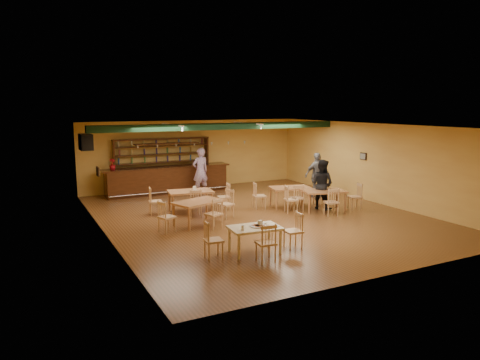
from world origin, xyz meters
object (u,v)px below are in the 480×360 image
bar_counter (167,180)px  patron_right_a (322,184)px  dining_table_b (290,197)px  patron_bar (200,171)px  dining_table_a (191,201)px  near_table (255,240)px  dining_table_d (323,201)px  dining_table_c (198,213)px

bar_counter → patron_right_a: (4.01, -5.29, 0.32)m
dining_table_b → patron_bar: patron_bar is taller
dining_table_a → near_table: 4.87m
patron_bar → dining_table_d: bearing=112.5°
patron_right_a → dining_table_c: bearing=65.9°
dining_table_a → patron_bar: 3.26m
dining_table_c → patron_right_a: size_ratio=0.84×
bar_counter → patron_right_a: bearing=-52.8°
dining_table_d → patron_bar: size_ratio=0.76×
dining_table_a → dining_table_d: size_ratio=1.03×
dining_table_c → patron_right_a: (4.73, 0.03, 0.52)m
dining_table_b → near_table: bearing=-119.6°
dining_table_b → patron_bar: (-2.04, 3.66, 0.60)m
near_table → patron_bar: bearing=83.2°
bar_counter → dining_table_b: (3.21, -4.49, -0.20)m
dining_table_c → dining_table_d: dining_table_c is taller
dining_table_b → patron_right_a: (0.80, -0.80, 0.53)m
dining_table_a → dining_table_d: 4.65m
dining_table_a → dining_table_c: size_ratio=1.01×
patron_bar → near_table: bearing=70.8°
patron_bar → dining_table_a: bearing=54.7°
dining_table_b → dining_table_d: bearing=-46.1°
patron_bar → patron_right_a: bearing=115.4°
bar_counter → dining_table_a: bar_counter is taller
dining_table_b → dining_table_d: (0.66, -1.10, 0.01)m
dining_table_a → patron_bar: (1.51, 2.82, 0.59)m
dining_table_d → dining_table_b: bearing=136.4°
dining_table_b → dining_table_a: bearing=179.6°
near_table → patron_bar: size_ratio=0.66×
bar_counter → near_table: size_ratio=4.25×
bar_counter → near_table: 8.53m
dining_table_b → patron_right_a: patron_right_a is taller
patron_bar → patron_right_a: 5.29m
patron_right_a → near_table: bearing=101.3°
dining_table_b → dining_table_c: bearing=-155.2°
near_table → bar_counter: bearing=92.0°
dining_table_c → near_table: bearing=-104.5°
bar_counter → patron_bar: patron_bar is taller
dining_table_c → bar_counter: bearing=63.4°
dining_table_c → near_table: 3.21m
dining_table_b → dining_table_d: 1.29m
dining_table_b → dining_table_d: size_ratio=0.98×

